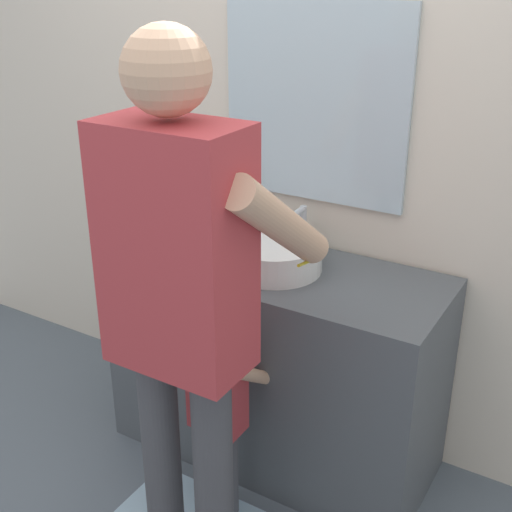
{
  "coord_description": "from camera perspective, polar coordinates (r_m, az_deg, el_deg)",
  "views": [
    {
      "loc": [
        1.1,
        -1.67,
        1.87
      ],
      "look_at": [
        0.0,
        0.15,
        0.94
      ],
      "focal_mm": 46.53,
      "sensor_mm": 36.0,
      "label": 1
    }
  ],
  "objects": [
    {
      "name": "faucet",
      "position": [
        2.61,
        3.91,
        2.17
      ],
      "size": [
        0.18,
        0.14,
        0.18
      ],
      "color": "#B7BABF",
      "rests_on": "vanity_cabinet"
    },
    {
      "name": "back_wall",
      "position": [
        2.59,
        5.48,
        11.91
      ],
      "size": [
        4.4,
        0.1,
        2.7
      ],
      "color": "beige",
      "rests_on": "ground"
    },
    {
      "name": "toothbrush_cup",
      "position": [
        2.65,
        -5.18,
        1.85
      ],
      "size": [
        0.07,
        0.07,
        0.21
      ],
      "color": "#4C8EB2",
      "rests_on": "vanity_cabinet"
    },
    {
      "name": "child_toddler",
      "position": [
        2.36,
        -3.24,
        -12.07
      ],
      "size": [
        0.26,
        0.26,
        0.84
      ],
      "color": "#47474C",
      "rests_on": "ground"
    },
    {
      "name": "sink_basin",
      "position": [
        2.44,
        1.57,
        0.06
      ],
      "size": [
        0.35,
        0.35,
        0.11
      ],
      "color": "silver",
      "rests_on": "vanity_cabinet"
    },
    {
      "name": "vanity_cabinet",
      "position": [
        2.68,
        1.67,
        -9.17
      ],
      "size": [
        1.28,
        0.54,
        0.84
      ],
      "primitive_type": "cube",
      "color": "#4C5156",
      "rests_on": "ground"
    },
    {
      "name": "adult_parent",
      "position": [
        1.88,
        -6.44,
        -2.41
      ],
      "size": [
        0.54,
        0.57,
        1.75
      ],
      "color": "#47474C",
      "rests_on": "ground"
    },
    {
      "name": "ground_plane",
      "position": [
        2.74,
        -1.72,
        -19.52
      ],
      "size": [
        14.0,
        14.0,
        0.0
      ],
      "primitive_type": "plane",
      "color": "slate"
    }
  ]
}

